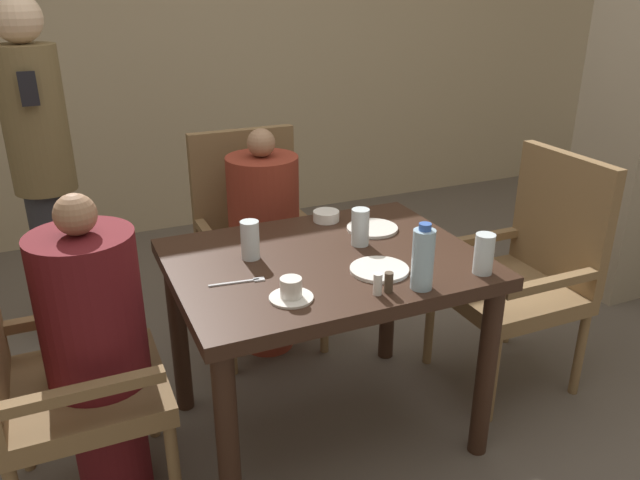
{
  "coord_description": "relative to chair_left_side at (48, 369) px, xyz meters",
  "views": [
    {
      "loc": [
        -0.83,
        -1.84,
        1.66
      ],
      "look_at": [
        0.0,
        0.04,
        0.8
      ],
      "focal_mm": 35.0,
      "sensor_mm": 36.0,
      "label": 1
    }
  ],
  "objects": [
    {
      "name": "standing_host",
      "position": [
        0.07,
        1.18,
        0.33
      ],
      "size": [
        0.27,
        0.31,
        1.61
      ],
      "color": "#2D2D33",
      "rests_on": "ground_plane"
    },
    {
      "name": "bowl_small",
      "position": [
        1.1,
        0.33,
        0.23
      ],
      "size": [
        0.11,
        0.11,
        0.04
      ],
      "color": "white",
      "rests_on": "dining_table"
    },
    {
      "name": "diner_in_left_chair",
      "position": [
        0.15,
        0.0,
        0.03
      ],
      "size": [
        0.32,
        0.32,
        1.09
      ],
      "color": "#5B1419",
      "rests_on": "ground_plane"
    },
    {
      "name": "ground_plane",
      "position": [
        0.95,
        0.0,
        -0.53
      ],
      "size": [
        16.0,
        16.0,
        0.0
      ],
      "primitive_type": "plane",
      "color": "#60564C"
    },
    {
      "name": "chair_far_side",
      "position": [
        0.95,
        0.82,
        0.0
      ],
      "size": [
        0.52,
        0.52,
        1.01
      ],
      "color": "brown",
      "rests_on": "ground_plane"
    },
    {
      "name": "salt_shaker",
      "position": [
        0.98,
        -0.32,
        0.25
      ],
      "size": [
        0.03,
        0.03,
        0.07
      ],
      "color": "white",
      "rests_on": "dining_table"
    },
    {
      "name": "wall_back",
      "position": [
        0.95,
        2.46,
        0.87
      ],
      "size": [
        8.0,
        0.06,
        2.8
      ],
      "color": "tan",
      "rests_on": "ground_plane"
    },
    {
      "name": "water_bottle",
      "position": [
        1.13,
        -0.34,
        0.31
      ],
      "size": [
        0.07,
        0.07,
        0.22
      ],
      "color": "#A3C6DB",
      "rests_on": "dining_table"
    },
    {
      "name": "chair_left_side",
      "position": [
        0.0,
        0.0,
        0.0
      ],
      "size": [
        0.52,
        0.52,
        1.01
      ],
      "color": "brown",
      "rests_on": "ground_plane"
    },
    {
      "name": "plate_main_right",
      "position": [
        1.22,
        0.16,
        0.22
      ],
      "size": [
        0.2,
        0.2,
        0.01
      ],
      "color": "white",
      "rests_on": "dining_table"
    },
    {
      "name": "glass_tall_far",
      "position": [
        1.11,
        0.05,
        0.28
      ],
      "size": [
        0.07,
        0.07,
        0.14
      ],
      "color": "silver",
      "rests_on": "dining_table"
    },
    {
      "name": "glass_tall_near",
      "position": [
        0.7,
        0.1,
        0.28
      ],
      "size": [
        0.07,
        0.07,
        0.14
      ],
      "color": "silver",
      "rests_on": "dining_table"
    },
    {
      "name": "chair_right_side",
      "position": [
        1.89,
        0.0,
        0.0
      ],
      "size": [
        0.52,
        0.52,
        1.01
      ],
      "color": "brown",
      "rests_on": "ground_plane"
    },
    {
      "name": "glass_tall_mid",
      "position": [
        1.38,
        -0.33,
        0.28
      ],
      "size": [
        0.07,
        0.07,
        0.14
      ],
      "color": "silver",
      "rests_on": "dining_table"
    },
    {
      "name": "dining_table",
      "position": [
        0.95,
        0.0,
        0.1
      ],
      "size": [
        1.08,
        0.83,
        0.75
      ],
      "color": "#331E14",
      "rests_on": "ground_plane"
    },
    {
      "name": "pepper_shaker",
      "position": [
        1.02,
        -0.32,
        0.25
      ],
      "size": [
        0.03,
        0.03,
        0.07
      ],
      "color": "#4C3D2D",
      "rests_on": "dining_table"
    },
    {
      "name": "diner_in_far_chair",
      "position": [
        0.95,
        0.67,
        0.02
      ],
      "size": [
        0.32,
        0.32,
        1.07
      ],
      "color": "maroon",
      "rests_on": "ground_plane"
    },
    {
      "name": "teacup_with_saucer",
      "position": [
        0.72,
        -0.24,
        0.24
      ],
      "size": [
        0.14,
        0.14,
        0.07
      ],
      "color": "white",
      "rests_on": "dining_table"
    },
    {
      "name": "fork_beside_plate",
      "position": [
        0.62,
        -0.07,
        0.21
      ],
      "size": [
        0.18,
        0.04,
        0.0
      ],
      "color": "silver",
      "rests_on": "dining_table"
    },
    {
      "name": "plate_main_left",
      "position": [
        1.07,
        -0.18,
        0.22
      ],
      "size": [
        0.2,
        0.2,
        0.01
      ],
      "color": "white",
      "rests_on": "dining_table"
    }
  ]
}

